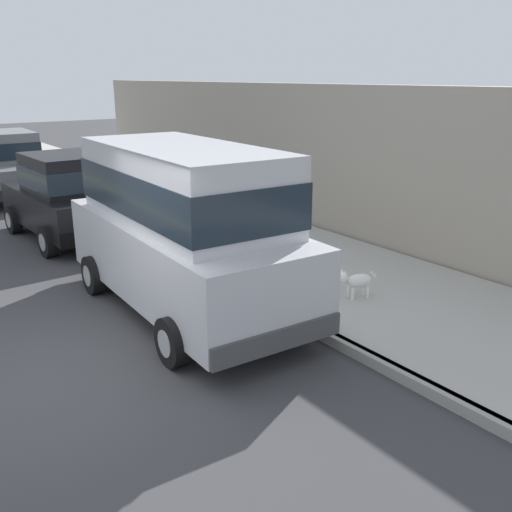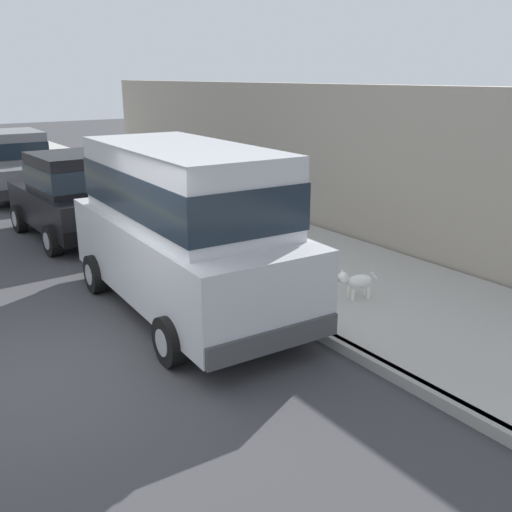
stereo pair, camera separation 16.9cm
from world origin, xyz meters
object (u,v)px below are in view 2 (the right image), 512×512
object	(u,v)px
car_grey_sedan	(13,163)
fire_hydrant	(231,248)
dog_white	(356,281)
car_silver_van	(184,222)
car_black_hatchback	(73,194)

from	to	relation	value
car_grey_sedan	fire_hydrant	world-z (taller)	car_grey_sedan
car_grey_sedan	dog_white	bearing A→B (deg)	-79.37
fire_hydrant	car_grey_sedan	bearing A→B (deg)	99.01
car_silver_van	car_grey_sedan	size ratio (longest dim) A/B	1.07
car_black_hatchback	dog_white	distance (m)	6.87
car_black_hatchback	dog_white	world-z (taller)	car_black_hatchback
dog_white	car_black_hatchback	bearing A→B (deg)	109.50
car_black_hatchback	fire_hydrant	size ratio (longest dim) A/B	5.33
fire_hydrant	car_black_hatchback	bearing A→B (deg)	111.04
car_silver_van	dog_white	size ratio (longest dim) A/B	6.69
dog_white	fire_hydrant	size ratio (longest dim) A/B	1.02
dog_white	car_silver_van	bearing A→B (deg)	147.38
car_grey_sedan	fire_hydrant	bearing A→B (deg)	-80.99
dog_white	fire_hydrant	world-z (taller)	fire_hydrant
car_silver_van	car_grey_sedan	xyz separation A→B (m)	(-0.07, 10.67, -0.41)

